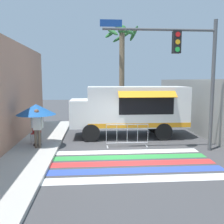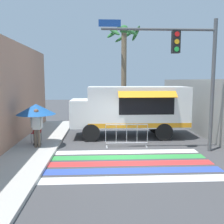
{
  "view_description": "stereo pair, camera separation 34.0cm",
  "coord_description": "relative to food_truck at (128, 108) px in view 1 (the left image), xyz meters",
  "views": [
    {
      "loc": [
        -1.41,
        -10.17,
        3.1
      ],
      "look_at": [
        -0.43,
        2.18,
        1.51
      ],
      "focal_mm": 40.0,
      "sensor_mm": 36.0,
      "label": 1
    },
    {
      "loc": [
        -1.07,
        -10.2,
        3.1
      ],
      "look_at": [
        -0.43,
        2.18,
        1.51
      ],
      "focal_mm": 40.0,
      "sensor_mm": 36.0,
      "label": 2
    }
  ],
  "objects": [
    {
      "name": "palm_tree",
      "position": [
        0.11,
        3.96,
        3.01
      ],
      "size": [
        2.35,
        2.24,
        6.8
      ],
      "color": "#7A664C",
      "rests_on": "ground_plane"
    },
    {
      "name": "barricade_front",
      "position": [
        -0.33,
        -2.13,
        -1.07
      ],
      "size": [
        1.97,
        0.44,
        1.08
      ],
      "color": "#B7BABF",
      "rests_on": "ground_plane"
    },
    {
      "name": "folding_chair",
      "position": [
        -4.62,
        -1.45,
        -0.92
      ],
      "size": [
        0.41,
        0.41,
        0.92
      ],
      "rotation": [
        0.0,
        0.0,
        -0.23
      ],
      "color": "#4C4C51",
      "rests_on": "sidewalk_left"
    },
    {
      "name": "concrete_wall_right",
      "position": [
        4.11,
        -0.23,
        -0.03
      ],
      "size": [
        0.2,
        16.0,
        3.15
      ],
      "color": "gray",
      "rests_on": "ground_plane"
    },
    {
      "name": "traffic_signal_pole",
      "position": [
        2.22,
        -2.99,
        2.25
      ],
      "size": [
        4.93,
        0.29,
        5.62
      ],
      "color": "#515456",
      "rests_on": "ground_plane"
    },
    {
      "name": "sidewalk_left",
      "position": [
        -5.68,
        -3.23,
        -1.54
      ],
      "size": [
        4.4,
        16.0,
        0.13
      ],
      "color": "#B7B5AD",
      "rests_on": "ground_plane"
    },
    {
      "name": "vendor_person",
      "position": [
        -4.35,
        -2.44,
        -0.49
      ],
      "size": [
        0.53,
        0.23,
        1.72
      ],
      "rotation": [
        0.0,
        0.0,
        -0.29
      ],
      "color": "brown",
      "rests_on": "sidewalk_left"
    },
    {
      "name": "crosswalk_painted",
      "position": [
        -0.52,
        -4.45,
        -1.6
      ],
      "size": [
        6.4,
        3.6,
        0.01
      ],
      "color": "white",
      "rests_on": "ground_plane"
    },
    {
      "name": "patio_umbrella",
      "position": [
        -4.47,
        -1.99,
        0.18
      ],
      "size": [
        1.76,
        1.76,
        1.9
      ],
      "color": "black",
      "rests_on": "sidewalk_left"
    },
    {
      "name": "food_truck",
      "position": [
        0.0,
        0.0,
        0.0
      ],
      "size": [
        6.22,
        2.63,
        2.75
      ],
      "color": "white",
      "rests_on": "ground_plane"
    },
    {
      "name": "ground_plane",
      "position": [
        -0.52,
        -3.23,
        -1.6
      ],
      "size": [
        60.0,
        60.0,
        0.0
      ],
      "primitive_type": "plane",
      "color": "#424244"
    }
  ]
}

